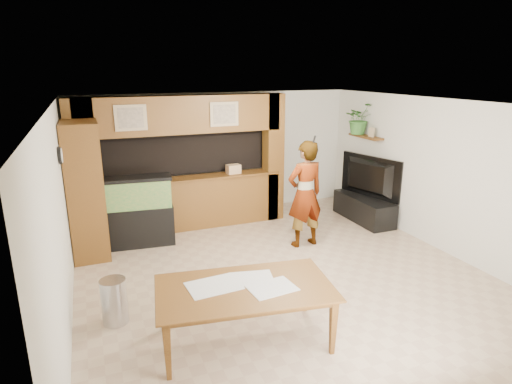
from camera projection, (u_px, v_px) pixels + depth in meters
name	position (u px, v px, depth m)	size (l,w,h in m)	color
floor	(280.00, 273.00, 6.68)	(6.50, 6.50, 0.00)	tan
ceiling	(283.00, 104.00, 5.96)	(6.50, 6.50, 0.00)	white
wall_back	(218.00, 154.00, 9.22)	(6.00, 6.00, 0.00)	beige
wall_left	(60.00, 218.00, 5.25)	(6.50, 6.50, 0.00)	beige
wall_right	(439.00, 175.00, 7.38)	(6.50, 6.50, 0.00)	beige
partition	(180.00, 162.00, 8.33)	(4.20, 0.99, 2.60)	brown
wall_clock	(60.00, 155.00, 5.99)	(0.05, 0.25, 0.25)	black
wall_shelf	(366.00, 137.00, 8.96)	(0.25, 0.90, 0.04)	brown
pantry_cabinet	(86.00, 190.00, 7.05)	(0.57, 0.93, 2.27)	brown
trash_can	(114.00, 301.00, 5.30)	(0.32, 0.32, 0.58)	#B2B2B7
aquarium	(140.00, 212.00, 7.59)	(1.14, 0.43, 1.27)	black
tv_stand	(364.00, 209.00, 8.95)	(0.55, 1.50, 0.50)	black
television	(366.00, 177.00, 8.76)	(1.48, 0.19, 0.85)	black
photo_frame	(371.00, 132.00, 8.76)	(0.03, 0.15, 0.20)	tan
potted_plant	(359.00, 119.00, 9.07)	(0.60, 0.52, 0.66)	#356E2C
person	(305.00, 194.00, 7.49)	(0.69, 0.46, 1.90)	#A17858
microphone	(314.00, 140.00, 7.09)	(0.03, 0.03, 0.14)	black
dining_table	(246.00, 316.00, 4.88)	(1.99, 1.11, 0.70)	brown
newspaper_a	(272.00, 288.00, 4.80)	(0.52, 0.38, 0.01)	silver
newspaper_b	(214.00, 286.00, 4.84)	(0.59, 0.43, 0.01)	silver
newspaper_c	(252.00, 278.00, 5.02)	(0.50, 0.36, 0.01)	silver
counter_box	(233.00, 169.00, 8.58)	(0.27, 0.18, 0.18)	tan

